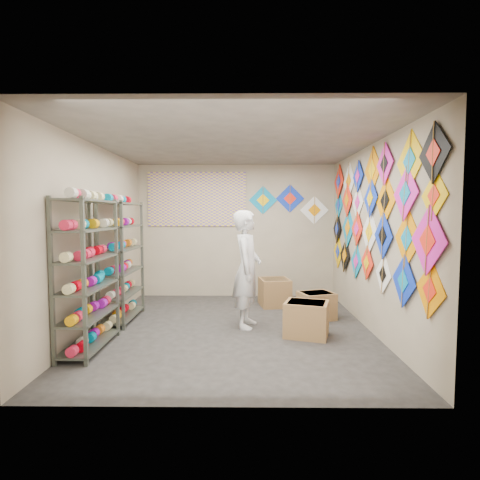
{
  "coord_description": "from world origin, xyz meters",
  "views": [
    {
      "loc": [
        0.16,
        -5.43,
        1.7
      ],
      "look_at": [
        0.1,
        0.3,
        1.3
      ],
      "focal_mm": 28.0,
      "sensor_mm": 36.0,
      "label": 1
    }
  ],
  "objects_px": {
    "shelf_rack_back": "(122,261)",
    "carton_c": "(275,292)",
    "shopkeeper": "(247,269)",
    "carton_b": "(316,306)",
    "carton_a": "(306,319)",
    "shelf_rack_front": "(88,274)"
  },
  "relations": [
    {
      "from": "shelf_rack_back",
      "to": "carton_c",
      "type": "height_order",
      "value": "shelf_rack_back"
    },
    {
      "from": "shopkeeper",
      "to": "carton_b",
      "type": "relative_size",
      "value": 3.32
    },
    {
      "from": "shelf_rack_back",
      "to": "carton_c",
      "type": "relative_size",
      "value": 3.31
    },
    {
      "from": "carton_a",
      "to": "carton_c",
      "type": "bearing_deg",
      "value": 117.11
    },
    {
      "from": "shopkeeper",
      "to": "shelf_rack_front",
      "type": "bearing_deg",
      "value": 125.35
    },
    {
      "from": "carton_c",
      "to": "carton_a",
      "type": "bearing_deg",
      "value": -88.75
    },
    {
      "from": "shelf_rack_front",
      "to": "carton_b",
      "type": "distance_m",
      "value": 3.5
    },
    {
      "from": "shelf_rack_front",
      "to": "carton_b",
      "type": "xyz_separation_m",
      "value": [
        3.12,
        1.4,
        -0.73
      ]
    },
    {
      "from": "carton_a",
      "to": "carton_b",
      "type": "relative_size",
      "value": 1.09
    },
    {
      "from": "shopkeeper",
      "to": "carton_c",
      "type": "relative_size",
      "value": 3.05
    },
    {
      "from": "carton_b",
      "to": "shelf_rack_back",
      "type": "bearing_deg",
      "value": 163.77
    },
    {
      "from": "carton_b",
      "to": "carton_c",
      "type": "height_order",
      "value": "carton_c"
    },
    {
      "from": "shelf_rack_front",
      "to": "shelf_rack_back",
      "type": "height_order",
      "value": "same"
    },
    {
      "from": "shelf_rack_back",
      "to": "carton_b",
      "type": "relative_size",
      "value": 3.6
    },
    {
      "from": "shelf_rack_front",
      "to": "carton_c",
      "type": "height_order",
      "value": "shelf_rack_front"
    },
    {
      "from": "shelf_rack_front",
      "to": "shopkeeper",
      "type": "height_order",
      "value": "shelf_rack_front"
    },
    {
      "from": "shopkeeper",
      "to": "carton_a",
      "type": "bearing_deg",
      "value": -108.64
    },
    {
      "from": "shelf_rack_back",
      "to": "shelf_rack_front",
      "type": "bearing_deg",
      "value": -90.0
    },
    {
      "from": "carton_c",
      "to": "shelf_rack_back",
      "type": "bearing_deg",
      "value": -167.4
    },
    {
      "from": "shelf_rack_back",
      "to": "carton_b",
      "type": "height_order",
      "value": "shelf_rack_back"
    },
    {
      "from": "shelf_rack_front",
      "to": "carton_a",
      "type": "height_order",
      "value": "shelf_rack_front"
    },
    {
      "from": "shopkeeper",
      "to": "carton_a",
      "type": "relative_size",
      "value": 3.04
    }
  ]
}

